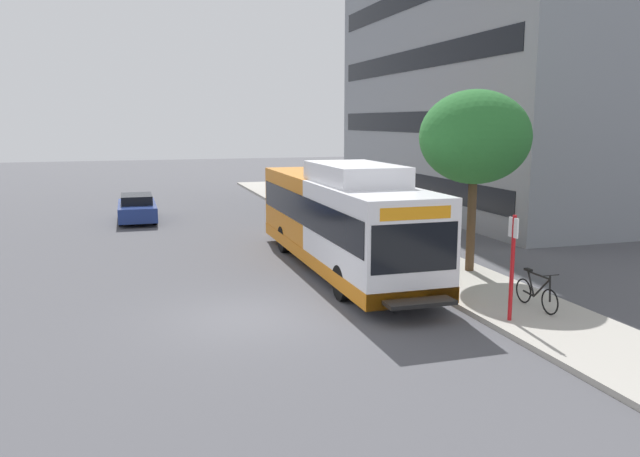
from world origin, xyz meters
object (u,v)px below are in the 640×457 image
at_px(bus_stop_sign_pole, 512,260).
at_px(street_tree_near_stop, 475,138).
at_px(transit_bus, 340,219).
at_px(bicycle_parked, 537,293).
at_px(parked_car_far_lane, 137,208).

distance_m(bus_stop_sign_pole, street_tree_near_stop, 5.90).
xyz_separation_m(transit_bus, bicycle_parked, (3.27, -6.18, -1.14)).
distance_m(transit_bus, parked_car_far_lane, 14.27).
relative_size(bicycle_parked, street_tree_near_stop, 0.30).
bearing_deg(parked_car_far_lane, bicycle_parked, -63.00).
xyz_separation_m(transit_bus, parked_car_far_lane, (-6.36, 12.73, -1.04)).
height_order(bicycle_parked, street_tree_near_stop, street_tree_near_stop).
bearing_deg(transit_bus, bicycle_parked, -62.07).
distance_m(transit_bus, street_tree_near_stop, 5.07).
bearing_deg(transit_bus, bus_stop_sign_pole, -73.20).
height_order(bicycle_parked, parked_car_far_lane, parked_car_far_lane).
bearing_deg(transit_bus, street_tree_near_stop, -26.71).
bearing_deg(bicycle_parked, parked_car_far_lane, 117.00).
relative_size(bus_stop_sign_pole, parked_car_far_lane, 0.58).
xyz_separation_m(bicycle_parked, parked_car_far_lane, (-9.63, 18.91, 0.10)).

